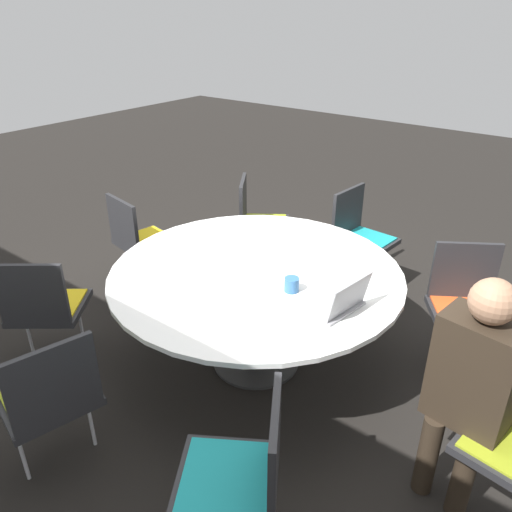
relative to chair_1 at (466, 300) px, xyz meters
name	(u,v)px	position (x,y,z in m)	size (l,w,h in m)	color
ground_plane	(256,361)	(1.09, 0.78, -0.52)	(16.00, 16.00, 0.00)	black
conference_table	(256,285)	(1.09, 0.78, 0.09)	(1.84, 1.84, 0.72)	#333333
chair_1	(466,300)	(0.00, 0.00, 0.00)	(0.60, 0.59, 0.87)	#262628
chair_2	(359,232)	(1.04, -0.56, 0.00)	(0.46, 0.48, 0.87)	#262628
chair_3	(258,217)	(1.90, -0.30, 0.00)	(0.59, 0.60, 0.87)	#262628
chair_4	(139,236)	(2.43, 0.61, 0.00)	(0.51, 0.49, 0.87)	#262628
chair_5	(44,304)	(2.12, 1.66, 0.00)	(0.61, 0.60, 0.87)	#262628
chair_6	(50,394)	(1.35, 2.10, 0.00)	(0.51, 0.53, 0.87)	#262628
chair_7	(243,471)	(0.32, 1.88, 0.00)	(0.59, 0.60, 0.87)	#262628
person_0	(472,379)	(-0.29, 1.00, 0.19)	(0.39, 0.30, 1.22)	#2D2319
laptop	(340,302)	(0.45, 0.88, 0.25)	(0.28, 0.35, 0.21)	#99999E
coffee_cup	(292,285)	(0.78, 0.86, 0.24)	(0.09, 0.09, 0.09)	#33669E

